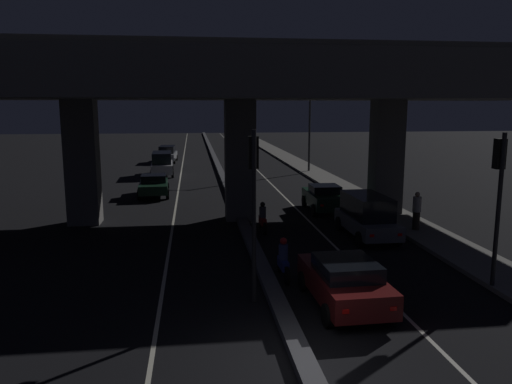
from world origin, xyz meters
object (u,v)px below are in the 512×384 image
object	(u,v)px
traffic_light_left_of_median	(254,186)
car_dark_green_third	(324,198)
motorcycle_blue_filtering_near	(283,261)
car_grey_second	(367,215)
car_silver_third_oncoming	(167,154)
traffic_light_right_of_median	(499,184)
car_dark_green_lead_oncoming	(154,185)
car_dark_red_lead	(344,281)
street_lamp	(306,119)
motorcycle_red_filtering_mid	(263,219)
pedestrian_on_sidewalk	(417,211)
car_white_second_oncoming	(162,163)

from	to	relation	value
traffic_light_left_of_median	car_dark_green_third	distance (m)	13.95
car_dark_green_third	motorcycle_blue_filtering_near	world-z (taller)	car_dark_green_third
car_grey_second	car_silver_third_oncoming	world-z (taller)	car_grey_second
traffic_light_right_of_median	car_dark_green_lead_oncoming	distance (m)	22.34
traffic_light_left_of_median	traffic_light_right_of_median	size ratio (longest dim) A/B	1.03
car_dark_red_lead	car_grey_second	xyz separation A→B (m)	(3.34, 7.47, 0.25)
street_lamp	car_dark_green_third	world-z (taller)	street_lamp
motorcycle_red_filtering_mid	car_dark_green_lead_oncoming	bearing A→B (deg)	28.90
car_dark_red_lead	motorcycle_blue_filtering_near	size ratio (longest dim) A/B	2.25
traffic_light_right_of_median	motorcycle_blue_filtering_near	bearing A→B (deg)	164.49
street_lamp	car_grey_second	size ratio (longest dim) A/B	1.85
street_lamp	motorcycle_red_filtering_mid	distance (m)	21.78
traffic_light_left_of_median	car_silver_third_oncoming	world-z (taller)	traffic_light_left_of_median
pedestrian_on_sidewalk	car_dark_green_lead_oncoming	bearing A→B (deg)	138.52
car_dark_green_third	motorcycle_red_filtering_mid	bearing A→B (deg)	136.05
traffic_light_left_of_median	car_dark_green_lead_oncoming	world-z (taller)	traffic_light_left_of_median
car_dark_red_lead	car_silver_third_oncoming	bearing A→B (deg)	8.39
motorcycle_blue_filtering_near	motorcycle_red_filtering_mid	world-z (taller)	motorcycle_blue_filtering_near
car_grey_second	pedestrian_on_sidewalk	size ratio (longest dim) A/B	2.45
motorcycle_blue_filtering_near	car_white_second_oncoming	bearing A→B (deg)	10.32
street_lamp	motorcycle_blue_filtering_near	distance (m)	28.09
car_dark_green_lead_oncoming	car_silver_third_oncoming	xyz separation A→B (m)	(-0.07, 20.26, 0.15)
car_white_second_oncoming	motorcycle_blue_filtering_near	xyz separation A→B (m)	(5.62, -26.63, -0.43)
traffic_light_right_of_median	car_silver_third_oncoming	bearing A→B (deg)	107.39
traffic_light_right_of_median	car_grey_second	distance (m)	7.35
traffic_light_right_of_median	street_lamp	world-z (taller)	street_lamp
car_silver_third_oncoming	motorcycle_blue_filtering_near	xyz separation A→B (m)	(5.66, -37.04, -0.26)
car_dark_red_lead	car_silver_third_oncoming	xyz separation A→B (m)	(-7.02, 39.62, 0.11)
traffic_light_right_of_median	car_dark_red_lead	distance (m)	5.86
motorcycle_red_filtering_mid	pedestrian_on_sidewalk	xyz separation A→B (m)	(7.07, -1.22, 0.45)
traffic_light_right_of_median	motorcycle_blue_filtering_near	xyz separation A→B (m)	(-6.51, 1.81, -2.84)
pedestrian_on_sidewalk	motorcycle_red_filtering_mid	bearing A→B (deg)	170.24
traffic_light_left_of_median	pedestrian_on_sidewalk	distance (m)	11.44
car_dark_red_lead	car_dark_green_third	world-z (taller)	car_dark_green_third
car_dark_green_third	car_dark_red_lead	bearing A→B (deg)	168.53
motorcycle_red_filtering_mid	pedestrian_on_sidewalk	distance (m)	7.19
car_silver_third_oncoming	motorcycle_blue_filtering_near	world-z (taller)	car_silver_third_oncoming
traffic_light_left_of_median	car_dark_red_lead	distance (m)	3.88
street_lamp	car_white_second_oncoming	bearing A→B (deg)	-178.73
car_grey_second	car_white_second_oncoming	world-z (taller)	car_white_second_oncoming
car_dark_green_third	car_dark_green_lead_oncoming	size ratio (longest dim) A/B	1.01
traffic_light_left_of_median	motorcycle_red_filtering_mid	xyz separation A→B (m)	(1.46, 8.42, -2.94)
street_lamp	car_dark_red_lead	distance (m)	30.27
car_grey_second	motorcycle_red_filtering_mid	bearing A→B (deg)	68.25
car_white_second_oncoming	car_silver_third_oncoming	size ratio (longest dim) A/B	0.97
car_dark_green_third	pedestrian_on_sidewalk	xyz separation A→B (m)	(2.99, -5.30, 0.28)
traffic_light_left_of_median	motorcycle_red_filtering_mid	distance (m)	9.03
car_grey_second	car_dark_green_lead_oncoming	world-z (taller)	car_grey_second
car_dark_green_third	pedestrian_on_sidewalk	distance (m)	6.09
street_lamp	motorcycle_blue_filtering_near	bearing A→B (deg)	-104.42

